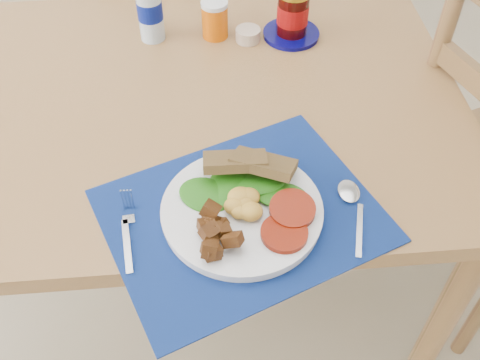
{
  "coord_description": "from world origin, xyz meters",
  "views": [
    {
      "loc": [
        0.12,
        -0.78,
        1.55
      ],
      "look_at": [
        0.17,
        -0.1,
        0.8
      ],
      "focal_mm": 42.0,
      "sensor_mm": 36.0,
      "label": 1
    }
  ],
  "objects_px": {
    "breakfast_plate": "(239,210)",
    "chair_far": "(160,13)",
    "jam_on_saucer": "(293,16)",
    "juice_glass": "(215,20)",
    "water_bottle": "(149,4)"
  },
  "relations": [
    {
      "from": "breakfast_plate",
      "to": "chair_far",
      "type": "bearing_deg",
      "value": 109.42
    },
    {
      "from": "chair_far",
      "to": "juice_glass",
      "type": "bearing_deg",
      "value": 103.83
    },
    {
      "from": "juice_glass",
      "to": "water_bottle",
      "type": "bearing_deg",
      "value": 178.62
    },
    {
      "from": "water_bottle",
      "to": "juice_glass",
      "type": "bearing_deg",
      "value": -1.38
    },
    {
      "from": "breakfast_plate",
      "to": "jam_on_saucer",
      "type": "distance_m",
      "value": 0.6
    },
    {
      "from": "water_bottle",
      "to": "jam_on_saucer",
      "type": "xyz_separation_m",
      "value": [
        0.35,
        -0.02,
        -0.04
      ]
    },
    {
      "from": "chair_far",
      "to": "water_bottle",
      "type": "distance_m",
      "value": 0.56
    },
    {
      "from": "chair_far",
      "to": "juice_glass",
      "type": "relative_size",
      "value": 11.66
    },
    {
      "from": "breakfast_plate",
      "to": "jam_on_saucer",
      "type": "bearing_deg",
      "value": 82.4
    },
    {
      "from": "chair_far",
      "to": "jam_on_saucer",
      "type": "bearing_deg",
      "value": 120.47
    },
    {
      "from": "breakfast_plate",
      "to": "juice_glass",
      "type": "relative_size",
      "value": 3.23
    },
    {
      "from": "water_bottle",
      "to": "jam_on_saucer",
      "type": "height_order",
      "value": "water_bottle"
    },
    {
      "from": "breakfast_plate",
      "to": "jam_on_saucer",
      "type": "xyz_separation_m",
      "value": [
        0.18,
        0.57,
        0.03
      ]
    },
    {
      "from": "chair_far",
      "to": "breakfast_plate",
      "type": "height_order",
      "value": "chair_far"
    },
    {
      "from": "breakfast_plate",
      "to": "water_bottle",
      "type": "height_order",
      "value": "water_bottle"
    }
  ]
}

